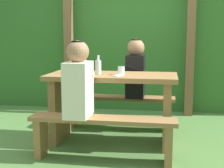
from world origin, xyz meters
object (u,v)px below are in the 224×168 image
at_px(bench_far, 119,105).
at_px(person_black_coat, 136,70).
at_px(bottle_left, 83,65).
at_px(drinking_glass, 121,71).
at_px(bench_near, 103,129).
at_px(person_white_shirt, 78,82).
at_px(picnic_table, 112,97).
at_px(bottle_right, 98,67).
at_px(cell_phone, 118,75).

relative_size(bench_far, person_black_coat, 1.95).
bearing_deg(bottle_left, drinking_glass, -6.64).
distance_m(person_black_coat, bottle_left, 0.75).
height_order(drinking_glass, bottle_left, bottle_left).
bearing_deg(bench_far, drinking_glass, -79.55).
relative_size(bench_near, person_white_shirt, 1.95).
relative_size(picnic_table, drinking_glass, 15.64).
bearing_deg(person_white_shirt, bench_near, -0.82).
xyz_separation_m(bench_far, person_black_coat, (0.21, -0.00, 0.45)).
bearing_deg(person_white_shirt, person_black_coat, 67.77).
relative_size(bench_far, bottle_left, 5.89).
distance_m(bench_near, bottle_left, 0.86).
bearing_deg(drinking_glass, person_black_coat, 79.76).
distance_m(person_white_shirt, bottle_right, 0.52).
xyz_separation_m(picnic_table, person_black_coat, (0.21, 0.54, 0.23)).
xyz_separation_m(picnic_table, bottle_right, (-0.15, -0.03, 0.33)).
xyz_separation_m(person_black_coat, bottle_right, (-0.35, -0.56, 0.10)).
relative_size(person_black_coat, bottle_right, 3.47).
height_order(picnic_table, bottle_right, bottle_right).
height_order(bottle_left, cell_phone, bottle_left).
bearing_deg(bench_near, person_white_shirt, 179.18).
relative_size(picnic_table, bench_near, 1.00).
height_order(bench_far, person_white_shirt, person_white_shirt).
bearing_deg(picnic_table, bench_near, -90.00).
xyz_separation_m(picnic_table, bottle_left, (-0.33, 0.02, 0.34)).
distance_m(person_black_coat, drinking_glass, 0.58).
distance_m(bench_near, drinking_glass, 0.73).
xyz_separation_m(picnic_table, cell_phone, (0.08, -0.13, 0.25)).
bearing_deg(bench_far, bottle_left, -122.51).
bearing_deg(picnic_table, bottle_left, 176.23).
bearing_deg(person_black_coat, bench_far, 179.08).
bearing_deg(bench_near, bench_far, 90.00).
height_order(bench_near, person_white_shirt, person_white_shirt).
distance_m(picnic_table, drinking_glass, 0.31).
bearing_deg(bottle_right, bench_far, 75.50).
distance_m(bench_far, person_black_coat, 0.49).
bearing_deg(bottle_right, person_black_coat, 57.93).
bearing_deg(person_black_coat, cell_phone, -100.63).
relative_size(picnic_table, person_black_coat, 1.95).
height_order(bottle_left, bottle_right, bottle_left).
relative_size(person_white_shirt, bottle_right, 3.47).
bearing_deg(cell_phone, person_black_coat, 102.20).
distance_m(bottle_left, cell_phone, 0.45).
xyz_separation_m(person_white_shirt, person_black_coat, (0.44, 1.07, 0.00)).
relative_size(picnic_table, person_white_shirt, 1.95).
relative_size(bench_near, bottle_left, 5.89).
bearing_deg(bottle_right, bottle_left, 164.72).
distance_m(bottle_right, cell_phone, 0.26).
bearing_deg(bottle_right, person_white_shirt, -99.44).
height_order(bench_near, bottle_right, bottle_right).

